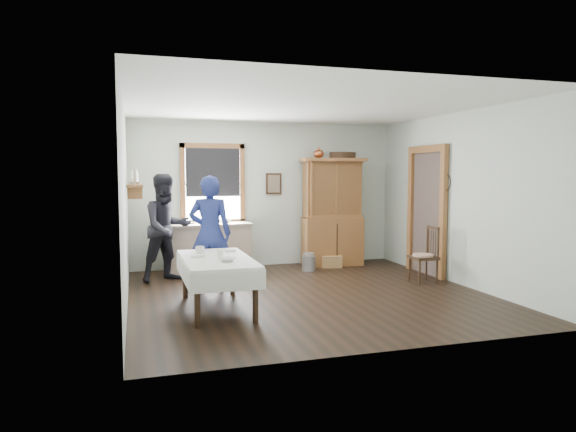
% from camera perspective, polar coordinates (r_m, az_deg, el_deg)
% --- Properties ---
extents(room, '(5.01, 5.01, 2.70)m').
position_cam_1_polar(room, '(7.32, 2.28, 1.67)').
color(room, black).
rests_on(room, ground).
extents(window, '(1.18, 0.07, 1.48)m').
position_cam_1_polar(window, '(9.48, -8.35, 3.94)').
color(window, white).
rests_on(window, room).
extents(doorway, '(0.09, 1.14, 2.22)m').
position_cam_1_polar(doorway, '(9.16, 15.19, 0.95)').
color(doorway, '#4E3F38').
rests_on(doorway, room).
extents(wall_shelf, '(0.24, 1.00, 0.44)m').
position_cam_1_polar(wall_shelf, '(8.46, -16.66, 3.40)').
color(wall_shelf, '#9C5C30').
rests_on(wall_shelf, room).
extents(framed_picture, '(0.30, 0.04, 0.40)m').
position_cam_1_polar(framed_picture, '(9.71, -1.60, 3.60)').
color(framed_picture, '#321F11').
rests_on(framed_picture, room).
extents(rug_beater, '(0.01, 0.27, 0.27)m').
position_cam_1_polar(rug_beater, '(8.68, 17.15, 4.39)').
color(rug_beater, black).
rests_on(rug_beater, room).
extents(work_counter, '(1.54, 0.67, 0.86)m').
position_cam_1_polar(work_counter, '(9.23, -8.87, -3.48)').
color(work_counter, tan).
rests_on(work_counter, room).
extents(china_hutch, '(1.23, 0.65, 2.03)m').
position_cam_1_polar(china_hutch, '(9.77, 4.94, 0.46)').
color(china_hutch, '#9C5C30').
rests_on(china_hutch, room).
extents(dining_table, '(0.90, 1.68, 0.67)m').
position_cam_1_polar(dining_table, '(6.68, -7.90, -7.46)').
color(dining_table, white).
rests_on(dining_table, room).
extents(spindle_chair, '(0.43, 0.43, 0.91)m').
position_cam_1_polar(spindle_chair, '(8.46, 14.82, -4.18)').
color(spindle_chair, '#321F11').
rests_on(spindle_chair, room).
extents(pail, '(0.27, 0.27, 0.27)m').
position_cam_1_polar(pail, '(9.27, 2.33, -5.26)').
color(pail, '#9A9EA2').
rests_on(pail, room).
extents(wicker_basket, '(0.42, 0.34, 0.22)m').
position_cam_1_polar(wicker_basket, '(9.63, 4.85, -5.04)').
color(wicker_basket, '#A6744B').
rests_on(wicker_basket, room).
extents(woman_blue, '(0.67, 0.53, 1.59)m').
position_cam_1_polar(woman_blue, '(7.68, -8.66, -2.40)').
color(woman_blue, navy).
rests_on(woman_blue, room).
extents(figure_dark, '(0.96, 0.86, 1.61)m').
position_cam_1_polar(figure_dark, '(8.53, -13.32, -1.69)').
color(figure_dark, black).
rests_on(figure_dark, room).
extents(table_cup_a, '(0.15, 0.15, 0.10)m').
position_cam_1_polar(table_cup_a, '(7.00, -9.77, -3.72)').
color(table_cup_a, white).
rests_on(table_cup_a, dining_table).
extents(table_cup_b, '(0.10, 0.10, 0.09)m').
position_cam_1_polar(table_cup_b, '(6.65, -7.55, -4.19)').
color(table_cup_b, white).
rests_on(table_cup_b, dining_table).
extents(table_bowl, '(0.28, 0.28, 0.05)m').
position_cam_1_polar(table_bowl, '(6.33, -6.78, -4.79)').
color(table_bowl, white).
rests_on(table_bowl, dining_table).
extents(counter_book, '(0.25, 0.26, 0.02)m').
position_cam_1_polar(counter_book, '(9.15, -11.48, -0.81)').
color(counter_book, brown).
rests_on(counter_book, work_counter).
extents(counter_bowl, '(0.22, 0.22, 0.06)m').
position_cam_1_polar(counter_bowl, '(9.32, -6.98, -0.52)').
color(counter_bowl, white).
rests_on(counter_bowl, work_counter).
extents(shelf_bowl, '(0.22, 0.22, 0.05)m').
position_cam_1_polar(shelf_bowl, '(8.47, -16.67, 3.56)').
color(shelf_bowl, white).
rests_on(shelf_bowl, wall_shelf).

